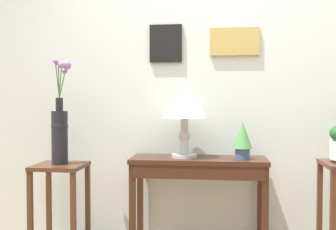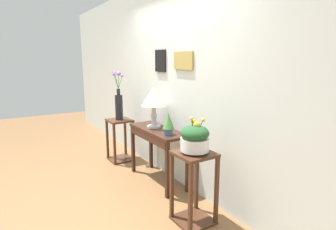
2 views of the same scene
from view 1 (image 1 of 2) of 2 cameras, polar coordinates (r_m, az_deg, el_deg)
back_wall_with_art at (r=3.29m, az=6.63°, el=5.65°), size 9.00×0.13×2.80m
console_table at (r=3.04m, az=4.43°, el=-8.59°), size 1.04×0.37×0.76m
table_lamp at (r=3.02m, az=2.40°, el=1.47°), size 0.34×0.34×0.56m
potted_plant_on_console at (r=2.99m, az=10.78°, el=-3.39°), size 0.14×0.14×0.28m
pedestal_stand_left at (r=3.23m, az=-15.37°, el=-13.10°), size 0.37×0.37×0.71m
flower_vase_tall_left at (r=3.12m, az=-15.43°, el=-1.88°), size 0.16×0.21×0.80m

